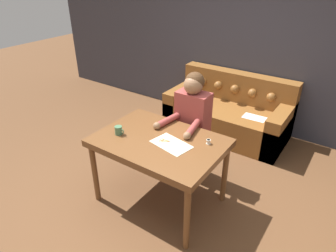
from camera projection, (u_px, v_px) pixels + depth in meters
ground_plane at (165, 200)px, 3.35m from camera, size 16.00×16.00×0.00m
wall_back at (254, 43)px, 4.35m from camera, size 8.00×0.06×2.60m
dining_table at (159, 146)px, 3.03m from camera, size 1.27×0.89×0.78m
couch at (228, 114)px, 4.56m from camera, size 1.77×0.88×0.88m
person at (192, 126)px, 3.46m from camera, size 0.45×0.62×1.31m
pattern_paper_main at (171, 144)px, 2.91m from camera, size 0.43×0.31×0.00m
scissors at (167, 141)px, 2.96m from camera, size 0.23×0.13×0.01m
mug at (119, 130)px, 3.06m from camera, size 0.11×0.08×0.09m
thread_spool at (208, 142)px, 2.91m from camera, size 0.04×0.04×0.05m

